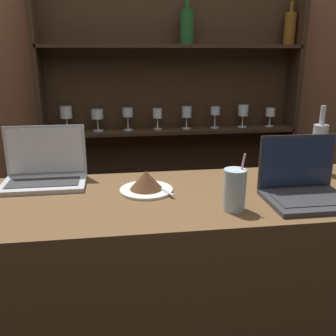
{
  "coord_description": "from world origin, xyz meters",
  "views": [
    {
      "loc": [
        -0.22,
        -1.01,
        1.56
      ],
      "look_at": [
        -0.03,
        0.33,
        1.14
      ],
      "focal_mm": 40.0,
      "sensor_mm": 36.0,
      "label": 1
    }
  ],
  "objects_px": {
    "cake_plate": "(146,183)",
    "water_glass": "(234,190)",
    "wine_bottle_clear": "(319,147)",
    "laptop_far": "(305,187)",
    "laptop_near": "(45,171)"
  },
  "relations": [
    {
      "from": "wine_bottle_clear",
      "to": "laptop_near",
      "type": "bearing_deg",
      "value": 179.43
    },
    {
      "from": "laptop_near",
      "to": "water_glass",
      "type": "height_order",
      "value": "laptop_near"
    },
    {
      "from": "laptop_near",
      "to": "wine_bottle_clear",
      "type": "distance_m",
      "value": 1.19
    },
    {
      "from": "laptop_near",
      "to": "wine_bottle_clear",
      "type": "relative_size",
      "value": 1.1
    },
    {
      "from": "water_glass",
      "to": "wine_bottle_clear",
      "type": "distance_m",
      "value": 0.62
    },
    {
      "from": "laptop_near",
      "to": "laptop_far",
      "type": "height_order",
      "value": "laptop_near"
    },
    {
      "from": "laptop_far",
      "to": "water_glass",
      "type": "bearing_deg",
      "value": -168.76
    },
    {
      "from": "laptop_far",
      "to": "cake_plate",
      "type": "height_order",
      "value": "laptop_far"
    },
    {
      "from": "laptop_far",
      "to": "water_glass",
      "type": "xyz_separation_m",
      "value": [
        -0.29,
        -0.06,
        0.02
      ]
    },
    {
      "from": "water_glass",
      "to": "wine_bottle_clear",
      "type": "xyz_separation_m",
      "value": [
        0.5,
        0.36,
        0.04
      ]
    },
    {
      "from": "cake_plate",
      "to": "wine_bottle_clear",
      "type": "height_order",
      "value": "wine_bottle_clear"
    },
    {
      "from": "laptop_far",
      "to": "cake_plate",
      "type": "relative_size",
      "value": 1.45
    },
    {
      "from": "cake_plate",
      "to": "water_glass",
      "type": "height_order",
      "value": "water_glass"
    },
    {
      "from": "cake_plate",
      "to": "wine_bottle_clear",
      "type": "bearing_deg",
      "value": 10.24
    },
    {
      "from": "water_glass",
      "to": "laptop_far",
      "type": "bearing_deg",
      "value": 11.24
    }
  ]
}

